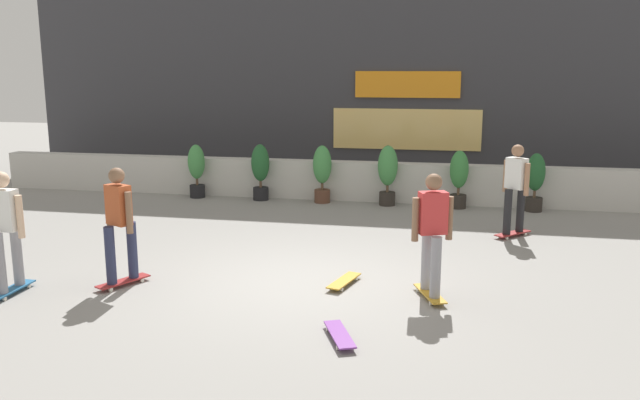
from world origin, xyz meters
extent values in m
plane|color=gray|center=(0.00, 0.00, 0.00)|extent=(48.00, 48.00, 0.00)
cube|color=beige|center=(0.00, 6.00, 0.45)|extent=(18.00, 0.40, 0.90)
cube|color=#38383D|center=(0.00, 10.00, 3.25)|extent=(20.00, 2.00, 6.50)
cube|color=orange|center=(0.88, 8.96, 2.60)|extent=(2.80, 0.08, 0.70)
cube|color=#F2CC72|center=(0.88, 8.97, 1.40)|extent=(4.00, 0.06, 1.10)
cylinder|color=black|center=(-3.81, 5.55, 0.15)|extent=(0.36, 0.36, 0.30)
cylinder|color=brown|center=(-3.81, 5.55, 0.38)|extent=(0.06, 0.06, 0.15)
ellipsoid|color=#428C47|center=(-3.81, 5.55, 0.86)|extent=(0.40, 0.40, 0.82)
cylinder|color=black|center=(-2.23, 5.55, 0.15)|extent=(0.36, 0.36, 0.30)
cylinder|color=brown|center=(-2.23, 5.55, 0.38)|extent=(0.06, 0.06, 0.15)
ellipsoid|color=#235B2D|center=(-2.23, 5.55, 0.88)|extent=(0.42, 0.42, 0.86)
cylinder|color=brown|center=(-0.77, 5.55, 0.15)|extent=(0.36, 0.36, 0.30)
cylinder|color=brown|center=(-0.77, 5.55, 0.38)|extent=(0.06, 0.06, 0.15)
ellipsoid|color=#428C47|center=(-0.77, 5.55, 0.88)|extent=(0.42, 0.42, 0.87)
cylinder|color=#2D2823|center=(0.72, 5.55, 0.15)|extent=(0.36, 0.36, 0.30)
cylinder|color=brown|center=(0.72, 5.55, 0.38)|extent=(0.06, 0.06, 0.15)
ellipsoid|color=#428C47|center=(0.72, 5.55, 0.90)|extent=(0.44, 0.44, 0.90)
cylinder|color=#2D2823|center=(2.28, 5.55, 0.15)|extent=(0.36, 0.36, 0.30)
cylinder|color=brown|center=(2.28, 5.55, 0.38)|extent=(0.06, 0.06, 0.15)
ellipsoid|color=#387F3D|center=(2.28, 5.55, 0.86)|extent=(0.40, 0.40, 0.83)
cylinder|color=#2D2823|center=(3.88, 5.55, 0.15)|extent=(0.36, 0.36, 0.30)
cylinder|color=brown|center=(3.88, 5.55, 0.38)|extent=(0.06, 0.06, 0.15)
ellipsoid|color=#235B2D|center=(3.88, 5.55, 0.85)|extent=(0.40, 0.40, 0.81)
cube|color=maroon|center=(3.26, 3.23, 0.07)|extent=(0.70, 0.72, 0.02)
cylinder|color=silver|center=(3.38, 3.47, 0.03)|extent=(0.06, 0.06, 0.06)
cylinder|color=silver|center=(3.49, 3.36, 0.03)|extent=(0.06, 0.06, 0.06)
cylinder|color=silver|center=(3.02, 3.10, 0.03)|extent=(0.06, 0.06, 0.06)
cylinder|color=silver|center=(3.13, 2.98, 0.03)|extent=(0.06, 0.06, 0.06)
cylinder|color=black|center=(3.38, 3.36, 0.49)|extent=(0.14, 0.14, 0.82)
cylinder|color=black|center=(3.13, 3.10, 0.49)|extent=(0.14, 0.14, 0.82)
cube|color=white|center=(3.26, 3.23, 1.18)|extent=(0.40, 0.39, 0.56)
sphere|color=#9E7051|center=(3.26, 3.23, 1.59)|extent=(0.22, 0.22, 0.22)
cylinder|color=#9E7051|center=(3.09, 3.39, 1.10)|extent=(0.09, 0.09, 0.58)
cylinder|color=#9E7051|center=(3.43, 3.07, 1.10)|extent=(0.09, 0.09, 0.58)
cube|color=#266699|center=(-3.74, -1.32, 0.07)|extent=(0.21, 0.80, 0.02)
cylinder|color=silver|center=(-3.66, -1.58, 0.03)|extent=(0.03, 0.06, 0.06)
cylinder|color=silver|center=(-3.66, -1.06, 0.03)|extent=(0.03, 0.06, 0.06)
cylinder|color=silver|center=(-3.82, -1.06, 0.03)|extent=(0.03, 0.06, 0.06)
cylinder|color=gray|center=(-3.74, -1.50, 0.49)|extent=(0.14, 0.14, 0.82)
cylinder|color=gray|center=(-3.74, -1.14, 0.49)|extent=(0.14, 0.14, 0.82)
cube|color=white|center=(-3.74, -1.32, 1.18)|extent=(0.36, 0.20, 0.56)
sphere|color=beige|center=(-3.74, -1.32, 1.59)|extent=(0.22, 0.22, 0.22)
cylinder|color=beige|center=(-3.50, -1.32, 1.10)|extent=(0.09, 0.09, 0.58)
cube|color=maroon|center=(-2.41, -0.70, 0.07)|extent=(0.54, 0.80, 0.02)
cylinder|color=silver|center=(-2.46, -0.97, 0.03)|extent=(0.05, 0.06, 0.06)
cylinder|color=silver|center=(-2.60, -0.89, 0.03)|extent=(0.05, 0.06, 0.06)
cylinder|color=silver|center=(-2.22, -0.50, 0.03)|extent=(0.05, 0.06, 0.06)
cylinder|color=silver|center=(-2.36, -0.43, 0.03)|extent=(0.05, 0.06, 0.06)
cylinder|color=#282D4C|center=(-2.49, -0.86, 0.49)|extent=(0.14, 0.14, 0.82)
cylinder|color=#282D4C|center=(-2.33, -0.54, 0.49)|extent=(0.14, 0.14, 0.82)
cube|color=#B24C26|center=(-2.41, -0.70, 1.18)|extent=(0.41, 0.34, 0.56)
sphere|color=brown|center=(-2.41, -0.70, 1.59)|extent=(0.22, 0.22, 0.22)
cylinder|color=brown|center=(-2.20, -0.81, 1.10)|extent=(0.09, 0.09, 0.58)
cylinder|color=brown|center=(-2.62, -0.59, 1.10)|extent=(0.09, 0.09, 0.58)
cube|color=#BF8C26|center=(1.88, -0.35, 0.07)|extent=(0.48, 0.82, 0.02)
cylinder|color=silver|center=(1.71, -0.14, 0.03)|extent=(0.05, 0.06, 0.06)
cylinder|color=silver|center=(1.86, -0.08, 0.03)|extent=(0.05, 0.06, 0.06)
cylinder|color=silver|center=(1.90, -0.62, 0.03)|extent=(0.05, 0.06, 0.06)
cylinder|color=silver|center=(2.05, -0.56, 0.03)|extent=(0.05, 0.06, 0.06)
cylinder|color=gray|center=(1.82, -0.18, 0.49)|extent=(0.14, 0.14, 0.82)
cylinder|color=gray|center=(1.95, -0.52, 0.49)|extent=(0.14, 0.14, 0.82)
cube|color=red|center=(1.88, -0.35, 1.18)|extent=(0.41, 0.32, 0.56)
sphere|color=brown|center=(1.88, -0.35, 1.59)|extent=(0.22, 0.22, 0.22)
cylinder|color=brown|center=(1.66, -0.44, 1.10)|extent=(0.09, 0.09, 0.58)
cylinder|color=brown|center=(2.10, -0.27, 1.10)|extent=(0.09, 0.09, 0.58)
cube|color=#72338C|center=(0.92, -1.93, 0.07)|extent=(0.50, 0.81, 0.02)
cylinder|color=silver|center=(1.10, -2.14, 0.03)|extent=(0.05, 0.06, 0.06)
cylinder|color=silver|center=(0.95, -2.20, 0.03)|extent=(0.05, 0.06, 0.06)
cylinder|color=silver|center=(0.89, -1.66, 0.03)|extent=(0.05, 0.06, 0.06)
cylinder|color=silver|center=(0.74, -1.72, 0.03)|extent=(0.05, 0.06, 0.06)
cube|color=#BF8C26|center=(0.66, -0.05, 0.07)|extent=(0.40, 0.82, 0.02)
cylinder|color=silver|center=(0.65, 0.22, 0.03)|extent=(0.04, 0.06, 0.06)
cylinder|color=silver|center=(0.81, 0.18, 0.03)|extent=(0.04, 0.06, 0.06)
cylinder|color=silver|center=(0.52, -0.28, 0.03)|extent=(0.04, 0.06, 0.06)
cylinder|color=silver|center=(0.67, -0.32, 0.03)|extent=(0.04, 0.06, 0.06)
camera|label=1|loc=(2.07, -8.74, 3.04)|focal=36.35mm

